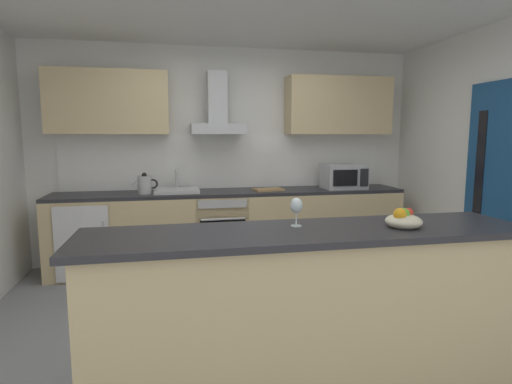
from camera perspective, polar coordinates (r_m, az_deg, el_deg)
ground at (r=3.56m, az=0.83°, el=-18.04°), size 5.65×4.91×0.02m
wall_back at (r=5.20m, az=-3.92°, el=5.08°), size 5.65×0.12×2.60m
backsplash_tile at (r=5.13m, az=-3.81°, el=4.26°), size 3.95×0.02×0.66m
counter_back at (r=4.94m, az=-3.24°, el=-5.02°), size 4.09×0.60×0.90m
counter_island at (r=2.64m, az=7.20°, el=-15.55°), size 2.71×0.64×0.99m
upper_cabinets at (r=4.98m, az=-3.63°, el=11.99°), size 4.03×0.32×0.70m
side_door at (r=4.49m, az=30.50°, el=0.11°), size 0.08×0.85×2.05m
oven at (r=4.89m, az=-5.00°, el=-5.04°), size 0.60×0.62×0.80m
refrigerator at (r=4.96m, az=-22.26°, el=-5.84°), size 0.58×0.60×0.85m
microwave at (r=5.17m, az=12.03°, el=2.13°), size 0.50×0.38×0.30m
sink at (r=4.79m, az=-10.89°, el=0.27°), size 0.50×0.40×0.26m
kettle at (r=4.75m, az=-15.12°, el=1.01°), size 0.29×0.15×0.24m
range_hood at (r=4.91m, az=-5.36°, el=10.60°), size 0.62×0.45×0.72m
wine_glass at (r=2.54m, az=5.61°, el=-2.02°), size 0.08×0.08×0.18m
fruit_bowl at (r=2.67m, az=19.71°, el=-3.66°), size 0.22×0.22×0.13m
chopping_board at (r=4.89m, az=1.70°, el=0.35°), size 0.37×0.27×0.02m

